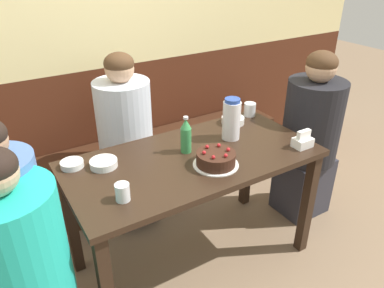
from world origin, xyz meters
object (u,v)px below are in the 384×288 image
bench_seat (138,170)px  bowl_side_dish (72,164)px  water_pitcher (231,119)px  person_dark_striped (23,273)px  glass_tumbler_short (122,192)px  person_teal_shirt (126,144)px  person_pale_blue_shirt (15,246)px  birthday_cake (216,159)px  bowl_rice_small (233,120)px  person_grey_tee (310,137)px  soju_bottle (186,135)px  bowl_soup_white (104,163)px  napkin_holder (303,141)px  glass_water_tall (250,109)px

bench_seat → bowl_side_dish: 1.01m
water_pitcher → person_dark_striped: person_dark_striped is taller
glass_tumbler_short → water_pitcher: bearing=17.1°
person_dark_striped → bench_seat: bearing=47.1°
bowl_side_dish → person_teal_shirt: person_teal_shirt is taller
person_teal_shirt → person_pale_blue_shirt: (-0.81, -0.62, -0.03)m
birthday_cake → bowl_rice_small: birthday_cake is taller
glass_tumbler_short → person_grey_tee: person_grey_tee is taller
soju_bottle → person_pale_blue_shirt: 1.01m
bowl_soup_white → glass_tumbler_short: bearing=-94.5°
bowl_rice_small → person_grey_tee: (0.51, -0.22, -0.17)m
bench_seat → person_pale_blue_shirt: person_pale_blue_shirt is taller
water_pitcher → bowl_side_dish: bearing=169.6°
bench_seat → napkin_holder: (0.60, -1.06, 0.57)m
water_pitcher → soju_bottle: size_ratio=1.18×
napkin_holder → glass_tumbler_short: size_ratio=1.28×
birthday_cake → bowl_side_dish: 0.77m
bowl_rice_small → person_teal_shirt: 0.74m
napkin_holder → person_grey_tee: 0.48m
bowl_rice_small → glass_water_tall: bearing=13.5°
person_pale_blue_shirt → napkin_holder: bearing=-8.3°
bowl_soup_white → person_grey_tee: bearing=-5.7°
bench_seat → bowl_rice_small: (0.45, -0.59, 0.55)m
soju_bottle → glass_water_tall: (0.63, 0.21, -0.06)m
bowl_side_dish → person_teal_shirt: size_ratio=0.10×
bench_seat → person_teal_shirt: (-0.16, -0.22, 0.38)m
bench_seat → napkin_holder: napkin_holder is taller
bowl_soup_white → person_pale_blue_shirt: size_ratio=0.12×
bench_seat → birthday_cake: 1.13m
glass_water_tall → person_dark_striped: bearing=-162.9°
person_teal_shirt → person_pale_blue_shirt: person_teal_shirt is taller
bench_seat → person_teal_shirt: size_ratio=2.00×
napkin_holder → glass_tumbler_short: napkin_holder is taller
bowl_side_dish → person_pale_blue_shirt: (-0.36, -0.25, -0.20)m
bench_seat → bowl_rice_small: 0.93m
bowl_soup_white → napkin_holder: bearing=-20.3°
water_pitcher → napkin_holder: size_ratio=2.33×
person_dark_striped → birthday_cake: bearing=3.9°
bowl_rice_small → soju_bottle: bearing=-159.9°
bowl_rice_small → napkin_holder: bearing=-72.5°
birthday_cake → bowl_soup_white: size_ratio=1.69×
person_grey_tee → person_dark_striped: size_ratio=1.03×
bowl_rice_small → person_pale_blue_shirt: bearing=-170.3°
napkin_holder → glass_tumbler_short: bearing=176.7°
person_grey_tee → person_dark_striped: person_grey_tee is taller
person_teal_shirt → person_dark_striped: 1.15m
soju_bottle → napkin_holder: soju_bottle is taller
person_pale_blue_shirt → person_dark_striped: person_pale_blue_shirt is taller
water_pitcher → person_pale_blue_shirt: size_ratio=0.21×
water_pitcher → birthday_cake: bearing=-140.3°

